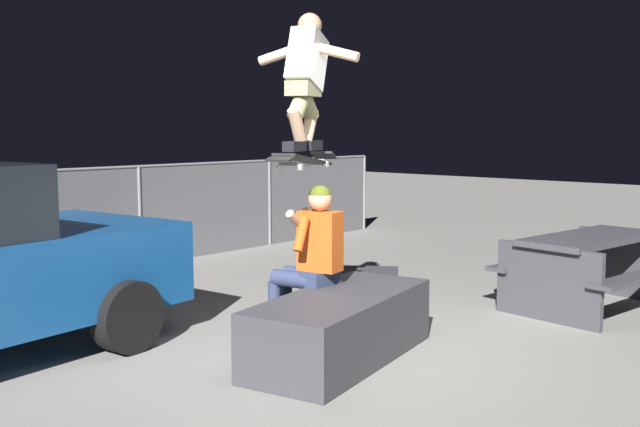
% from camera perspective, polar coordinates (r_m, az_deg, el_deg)
% --- Properties ---
extents(ground_plane, '(40.00, 40.00, 0.00)m').
position_cam_1_polar(ground_plane, '(5.97, 2.40, -11.15)').
color(ground_plane, gray).
extents(ledge_box_main, '(1.94, 1.10, 0.52)m').
position_cam_1_polar(ledge_box_main, '(5.85, 1.59, -8.84)').
color(ledge_box_main, '#38383D').
rests_on(ledge_box_main, ground).
extents(person_sitting_on_ledge, '(0.60, 0.78, 1.36)m').
position_cam_1_polar(person_sitting_on_ledge, '(6.16, -0.88, -3.27)').
color(person_sitting_on_ledge, '#2D3856').
rests_on(person_sitting_on_ledge, ground).
extents(skateboard, '(1.03, 0.53, 0.14)m').
position_cam_1_polar(skateboard, '(6.01, -1.29, 4.21)').
color(skateboard, black).
extents(skater_airborne, '(0.63, 0.86, 1.12)m').
position_cam_1_polar(skater_airborne, '(6.07, -1.10, 10.73)').
color(skater_airborne, black).
extents(kicker_ramp, '(1.37, 1.30, 0.35)m').
position_cam_1_polar(kicker_ramp, '(7.93, 3.09, -6.24)').
color(kicker_ramp, '#28282D').
rests_on(kicker_ramp, ground).
extents(picnic_table_back, '(1.86, 1.55, 0.75)m').
position_cam_1_polar(picnic_table_back, '(7.92, 20.28, -3.40)').
color(picnic_table_back, '#38383D').
rests_on(picnic_table_back, ground).
extents(fence_back, '(12.05, 0.05, 1.34)m').
position_cam_1_polar(fence_back, '(9.34, -19.91, -0.57)').
color(fence_back, slate).
rests_on(fence_back, ground).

